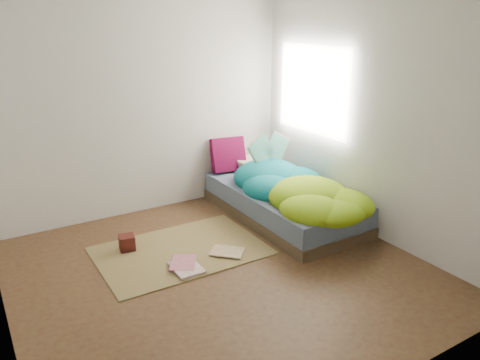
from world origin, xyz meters
name	(u,v)px	position (x,y,z in m)	size (l,w,h in m)	color
ground	(221,272)	(0.00, 0.00, 0.00)	(3.50, 3.50, 0.00)	#412419
room_walls	(219,92)	(0.01, 0.01, 1.63)	(3.54, 3.54, 2.62)	silver
bed	(283,203)	(1.22, 0.72, 0.17)	(1.00, 2.00, 0.34)	#3D2F21
duvet	(296,180)	(1.22, 0.50, 0.51)	(0.96, 1.84, 0.34)	#074D6E
rug	(181,251)	(-0.15, 0.55, 0.01)	(1.60, 1.10, 0.01)	brown
pillow_floral	(258,163)	(1.41, 1.52, 0.41)	(0.59, 0.37, 0.13)	white
pillow_magenta	(228,155)	(1.02, 1.63, 0.55)	(0.43, 0.13, 0.43)	#530523
open_book	(270,140)	(1.27, 1.08, 0.83)	(0.49, 0.11, 0.30)	green
wooden_box	(127,243)	(-0.59, 0.84, 0.09)	(0.15, 0.15, 0.15)	#390E0D
floor_book_a	(174,271)	(-0.38, 0.19, 0.02)	(0.25, 0.34, 0.03)	white
floor_book_b	(171,263)	(-0.35, 0.34, 0.03)	(0.23, 0.31, 0.03)	#D67C7F
floor_book_c	(224,257)	(0.13, 0.18, 0.02)	(0.23, 0.31, 0.02)	tan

